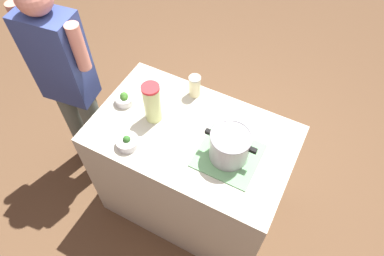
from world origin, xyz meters
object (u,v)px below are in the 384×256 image
Objects in this scene: broccoli_bowl_front at (125,99)px; person_cook at (69,84)px; cooking_pot at (230,146)px; broccoli_bowl_center at (127,142)px; mason_jar at (195,86)px; lemonade_pitcher at (153,102)px.

broccoli_bowl_front is 0.07× the size of person_cook.
cooking_pot is 2.29× the size of broccoli_bowl_center.
person_cook reaches higher than broccoli_bowl_front.
person_cook reaches higher than mason_jar.
person_cook is (0.64, -0.24, -0.06)m from broccoli_bowl_center.
cooking_pot is at bearing 178.01° from person_cook.
mason_jar is (-0.13, -0.28, -0.06)m from lemonade_pitcher.
cooking_pot is 1.99× the size of mason_jar.
broccoli_bowl_center is at bearing 159.58° from person_cook.
mason_jar reaches higher than broccoli_bowl_front.
cooking_pot is 1.18m from person_cook.
cooking_pot is 0.51m from lemonade_pitcher.
lemonade_pitcher is 0.31m from mason_jar.
person_cook is at bearing 0.65° from lemonade_pitcher.
cooking_pot is at bearing 174.57° from lemonade_pitcher.
broccoli_bowl_center is (0.03, 0.24, -0.10)m from lemonade_pitcher.
broccoli_bowl_center is (0.54, 0.20, -0.07)m from cooking_pot.
person_cook is (1.17, -0.04, -0.13)m from cooking_pot.
cooking_pot reaches higher than broccoli_bowl_center.
mason_jar is 0.09× the size of person_cook.
person_cook reaches higher than cooking_pot.
lemonade_pitcher is (0.51, -0.05, 0.03)m from cooking_pot.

